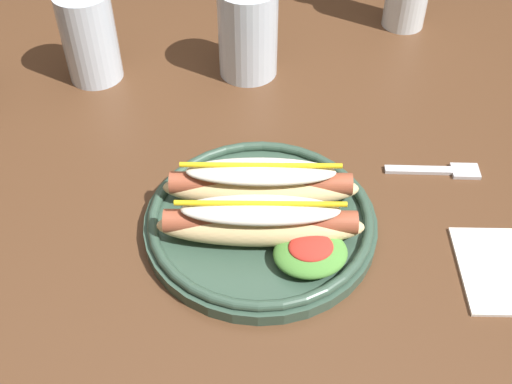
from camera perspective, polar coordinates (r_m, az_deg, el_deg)
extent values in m
cube|color=#51331E|center=(0.83, -4.91, 1.73)|extent=(1.31, 1.05, 0.04)
cylinder|color=#51331E|center=(1.52, 15.81, 5.08)|extent=(0.06, 0.06, 0.70)
cylinder|color=#334C3D|center=(0.73, 0.41, -2.88)|extent=(0.27, 0.27, 0.02)
torus|color=#334C3D|center=(0.72, 0.41, -2.23)|extent=(0.26, 0.26, 0.01)
ellipsoid|color=#E0C184|center=(0.68, 0.40, -3.16)|extent=(0.23, 0.09, 0.04)
cylinder|color=#9E4C33|center=(0.68, 0.40, -2.72)|extent=(0.21, 0.06, 0.03)
ellipsoid|color=silver|center=(0.67, 0.41, -1.66)|extent=(0.18, 0.07, 0.02)
cylinder|color=yellow|center=(0.66, 0.42, -1.06)|extent=(0.18, 0.04, 0.01)
ellipsoid|color=#E0C184|center=(0.73, 0.44, 0.36)|extent=(0.23, 0.09, 0.04)
cylinder|color=#9E4C33|center=(0.72, 0.44, 0.80)|extent=(0.21, 0.06, 0.03)
ellipsoid|color=silver|center=(0.71, 0.45, 1.86)|extent=(0.18, 0.07, 0.02)
cylinder|color=yellow|center=(0.70, 0.45, 2.46)|extent=(0.18, 0.04, 0.01)
ellipsoid|color=#4C8C38|center=(0.67, 4.99, -5.58)|extent=(0.08, 0.07, 0.02)
ellipsoid|color=red|center=(0.67, 5.04, -5.03)|extent=(0.05, 0.04, 0.01)
cube|color=silver|center=(0.82, 14.59, 1.96)|extent=(0.09, 0.03, 0.00)
cube|color=silver|center=(0.84, 18.57, 1.82)|extent=(0.04, 0.03, 0.00)
cylinder|color=silver|center=(0.94, -0.75, 14.36)|extent=(0.09, 0.09, 0.13)
cylinder|color=silver|center=(0.96, -14.99, 13.51)|extent=(0.08, 0.08, 0.13)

